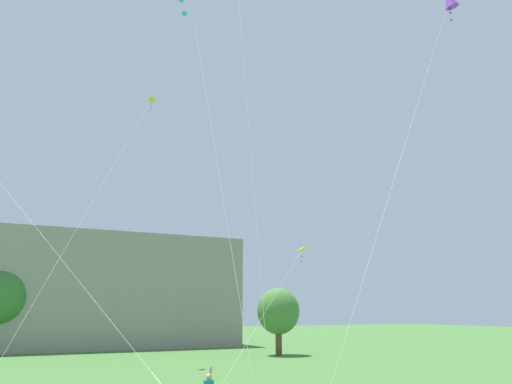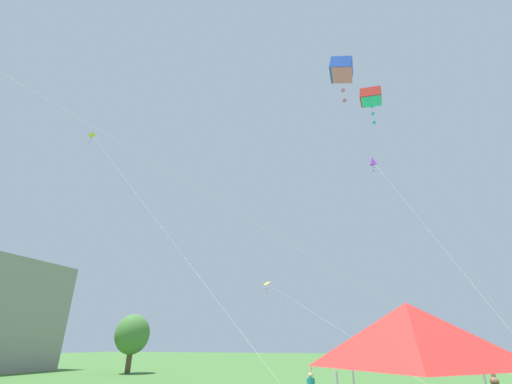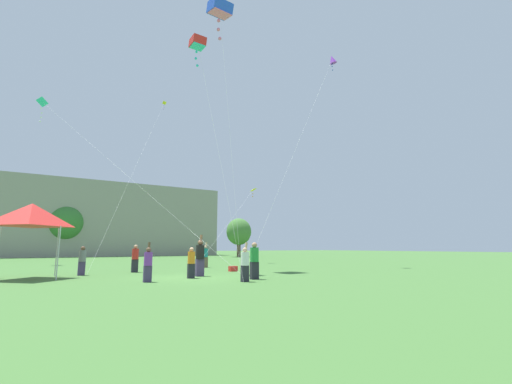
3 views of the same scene
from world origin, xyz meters
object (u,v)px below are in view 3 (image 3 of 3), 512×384
kite_blue_box_1 (220,9)px  cooler_box (233,269)px  person_teal_shirt (205,255)px  person_black_shirt (200,256)px  person_white_shirt (245,262)px  kite_yellow_delta_3 (252,191)px  festival_tent (31,215)px  kite_cyan_delta_2 (43,104)px  person_green_shirt (254,259)px  person_orange_shirt (191,262)px  person_purple_shirt (148,263)px  kite_yellow_delta_5 (163,106)px  kite_purple_diamond_4 (332,60)px  person_grey_shirt (82,260)px  person_red_shirt (135,257)px  kite_red_box_0 (198,43)px

kite_blue_box_1 → cooler_box: bearing=-65.6°
cooler_box → person_teal_shirt: size_ratio=0.26×
person_black_shirt → person_teal_shirt: bearing=127.6°
person_white_shirt → kite_yellow_delta_3: size_ratio=0.14×
festival_tent → person_black_shirt: (7.63, -2.71, -1.99)m
person_teal_shirt → person_black_shirt: bearing=-148.8°
kite_cyan_delta_2 → person_green_shirt: bearing=-66.1°
person_teal_shirt → person_orange_shirt: 8.77m
cooler_box → kite_blue_box_1: 18.58m
cooler_box → person_purple_shirt: bearing=-147.6°
cooler_box → kite_yellow_delta_5: bearing=85.8°
kite_purple_diamond_4 → festival_tent: bearing=179.1°
person_green_shirt → person_black_shirt: bearing=88.4°
person_white_shirt → person_orange_shirt: bearing=135.1°
kite_blue_box_1 → festival_tent: bearing=-174.7°
festival_tent → person_green_shirt: 10.96m
person_white_shirt → kite_cyan_delta_2: 27.94m
person_green_shirt → kite_purple_diamond_4: bearing=-3.3°
person_teal_shirt → kite_blue_box_1: 18.09m
cooler_box → person_grey_shirt: 8.50m
kite_yellow_delta_3 → kite_yellow_delta_5: bearing=108.2°
person_red_shirt → kite_cyan_delta_2: bearing=175.2°
person_green_shirt → kite_yellow_delta_3: 17.29m
person_teal_shirt → kite_purple_diamond_4: size_ratio=0.11×
person_teal_shirt → person_orange_shirt: (-4.06, -7.77, -0.10)m
person_white_shirt → person_grey_shirt: bearing=146.4°
person_grey_shirt → kite_yellow_delta_3: (14.97, 7.26, 6.06)m
kite_blue_box_1 → kite_yellow_delta_5: size_ratio=0.85×
person_purple_shirt → person_black_shirt: bearing=-11.5°
person_purple_shirt → person_white_shirt: bearing=-68.8°
kite_purple_diamond_4 → kite_cyan_delta_2: bearing=141.2°
person_orange_shirt → kite_cyan_delta_2: size_ratio=0.06×
kite_red_box_0 → kite_cyan_delta_2: bearing=117.2°
kite_cyan_delta_2 → person_teal_shirt: bearing=-46.6°
festival_tent → kite_yellow_delta_5: 31.35m
person_white_shirt → person_green_shirt: (0.95, 0.76, 0.10)m
person_grey_shirt → person_green_shirt: (6.72, -6.71, 0.09)m
person_orange_shirt → kite_purple_diamond_4: kite_purple_diamond_4 is taller
festival_tent → person_green_shirt: size_ratio=2.09×
festival_tent → cooler_box: size_ratio=7.35×
person_teal_shirt → person_red_shirt: bearing=169.0°
person_red_shirt → person_green_shirt: (3.80, -7.54, 0.05)m
person_white_shirt → person_green_shirt: bearing=57.6°
person_grey_shirt → person_orange_shirt: (4.37, -4.66, -0.03)m
cooler_box → person_green_shirt: 5.54m
festival_tent → kite_red_box_0: bearing=-2.9°
kite_red_box_0 → festival_tent: bearing=177.1°
person_black_shirt → person_green_shirt: bearing=0.6°
person_black_shirt → kite_red_box_0: size_ratio=0.14×
person_grey_shirt → person_purple_shirt: (2.10, -5.43, -0.00)m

